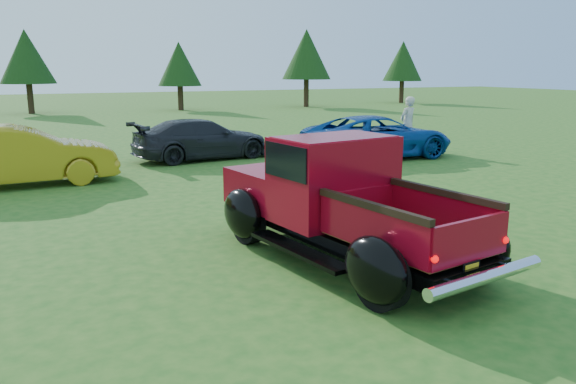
{
  "coord_description": "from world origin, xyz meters",
  "views": [
    {
      "loc": [
        -3.26,
        -6.86,
        2.72
      ],
      "look_at": [
        0.0,
        0.2,
        0.99
      ],
      "focal_mm": 35.0,
      "sensor_mm": 36.0,
      "label": 1
    }
  ],
  "objects_px": {
    "tree_far_east": "(403,61)",
    "show_car_blue": "(378,137)",
    "show_car_yellow": "(20,156)",
    "show_car_grey": "(202,139)",
    "tree_east": "(307,54)",
    "pickup_truck": "(333,199)",
    "tree_mid_right": "(179,64)",
    "tree_mid_left": "(26,57)",
    "spectator": "(408,124)"
  },
  "relations": [
    {
      "from": "show_car_blue",
      "to": "show_car_grey",
      "type": "bearing_deg",
      "value": 69.65
    },
    {
      "from": "pickup_truck",
      "to": "tree_mid_left",
      "type": "bearing_deg",
      "value": 87.7
    },
    {
      "from": "tree_east",
      "to": "pickup_truck",
      "type": "height_order",
      "value": "tree_east"
    },
    {
      "from": "tree_mid_right",
      "to": "show_car_yellow",
      "type": "height_order",
      "value": "tree_mid_right"
    },
    {
      "from": "tree_mid_left",
      "to": "show_car_yellow",
      "type": "distance_m",
      "value": 23.57
    },
    {
      "from": "tree_east",
      "to": "tree_far_east",
      "type": "bearing_deg",
      "value": 6.34
    },
    {
      "from": "show_car_grey",
      "to": "show_car_blue",
      "type": "height_order",
      "value": "show_car_blue"
    },
    {
      "from": "show_car_grey",
      "to": "tree_east",
      "type": "bearing_deg",
      "value": -40.54
    },
    {
      "from": "pickup_truck",
      "to": "spectator",
      "type": "xyz_separation_m",
      "value": [
        7.48,
        8.27,
        0.07
      ]
    },
    {
      "from": "tree_mid_right",
      "to": "spectator",
      "type": "distance_m",
      "value": 21.78
    },
    {
      "from": "pickup_truck",
      "to": "show_car_blue",
      "type": "xyz_separation_m",
      "value": [
        5.78,
        7.46,
        -0.18
      ]
    },
    {
      "from": "spectator",
      "to": "tree_far_east",
      "type": "bearing_deg",
      "value": -141.28
    },
    {
      "from": "tree_mid_right",
      "to": "show_car_grey",
      "type": "distance_m",
      "value": 20.98
    },
    {
      "from": "tree_mid_left",
      "to": "show_car_yellow",
      "type": "height_order",
      "value": "tree_mid_left"
    },
    {
      "from": "pickup_truck",
      "to": "show_car_yellow",
      "type": "bearing_deg",
      "value": 110.44
    },
    {
      "from": "tree_mid_left",
      "to": "tree_mid_right",
      "type": "distance_m",
      "value": 9.06
    },
    {
      "from": "tree_mid_left",
      "to": "tree_mid_right",
      "type": "xyz_separation_m",
      "value": [
        9.0,
        -1.0,
        -0.41
      ]
    },
    {
      "from": "show_car_grey",
      "to": "tree_mid_right",
      "type": "bearing_deg",
      "value": -18.79
    },
    {
      "from": "pickup_truck",
      "to": "spectator",
      "type": "distance_m",
      "value": 11.15
    },
    {
      "from": "tree_east",
      "to": "tree_far_east",
      "type": "distance_m",
      "value": 9.06
    },
    {
      "from": "tree_east",
      "to": "show_car_grey",
      "type": "relative_size",
      "value": 1.28
    },
    {
      "from": "tree_mid_left",
      "to": "show_car_blue",
      "type": "bearing_deg",
      "value": -67.88
    },
    {
      "from": "pickup_truck",
      "to": "show_car_grey",
      "type": "relative_size",
      "value": 1.18
    },
    {
      "from": "tree_mid_left",
      "to": "tree_mid_right",
      "type": "height_order",
      "value": "tree_mid_left"
    },
    {
      "from": "tree_mid_left",
      "to": "tree_east",
      "type": "xyz_separation_m",
      "value": [
        18.0,
        -1.5,
        0.27
      ]
    },
    {
      "from": "tree_east",
      "to": "pickup_truck",
      "type": "relative_size",
      "value": 1.09
    },
    {
      "from": "tree_mid_left",
      "to": "tree_far_east",
      "type": "relative_size",
      "value": 1.04
    },
    {
      "from": "tree_mid_left",
      "to": "pickup_truck",
      "type": "relative_size",
      "value": 1.01
    },
    {
      "from": "pickup_truck",
      "to": "show_car_blue",
      "type": "height_order",
      "value": "pickup_truck"
    },
    {
      "from": "show_car_yellow",
      "to": "spectator",
      "type": "xyz_separation_m",
      "value": [
        11.7,
        0.85,
        0.2
      ]
    },
    {
      "from": "tree_mid_left",
      "to": "tree_far_east",
      "type": "height_order",
      "value": "tree_mid_left"
    },
    {
      "from": "spectator",
      "to": "show_car_grey",
      "type": "bearing_deg",
      "value": -26.0
    },
    {
      "from": "show_car_grey",
      "to": "pickup_truck",
      "type": "bearing_deg",
      "value": 168.97
    },
    {
      "from": "tree_east",
      "to": "show_car_yellow",
      "type": "xyz_separation_m",
      "value": [
        -18.5,
        -21.92,
        -2.95
      ]
    },
    {
      "from": "show_car_yellow",
      "to": "tree_mid_right",
      "type": "bearing_deg",
      "value": -25.67
    },
    {
      "from": "show_car_blue",
      "to": "pickup_truck",
      "type": "bearing_deg",
      "value": 143.93
    },
    {
      "from": "tree_east",
      "to": "spectator",
      "type": "relative_size",
      "value": 2.99
    },
    {
      "from": "tree_east",
      "to": "show_car_grey",
      "type": "xyz_separation_m",
      "value": [
        -13.5,
        -19.85,
        -3.05
      ]
    },
    {
      "from": "tree_far_east",
      "to": "pickup_truck",
      "type": "distance_m",
      "value": 38.32
    },
    {
      "from": "spectator",
      "to": "show_car_yellow",
      "type": "bearing_deg",
      "value": -11.55
    },
    {
      "from": "tree_far_east",
      "to": "show_car_yellow",
      "type": "bearing_deg",
      "value": -140.19
    },
    {
      "from": "tree_far_east",
      "to": "show_car_yellow",
      "type": "relative_size",
      "value": 1.12
    },
    {
      "from": "pickup_truck",
      "to": "show_car_yellow",
      "type": "distance_m",
      "value": 8.54
    },
    {
      "from": "tree_east",
      "to": "pickup_truck",
      "type": "bearing_deg",
      "value": -115.96
    },
    {
      "from": "tree_east",
      "to": "show_car_blue",
      "type": "relative_size",
      "value": 1.15
    },
    {
      "from": "show_car_yellow",
      "to": "show_car_grey",
      "type": "distance_m",
      "value": 5.41
    },
    {
      "from": "tree_far_east",
      "to": "show_car_blue",
      "type": "bearing_deg",
      "value": -127.42
    },
    {
      "from": "show_car_yellow",
      "to": "tree_east",
      "type": "bearing_deg",
      "value": -42.87
    },
    {
      "from": "tree_mid_left",
      "to": "tree_east",
      "type": "height_order",
      "value": "tree_east"
    },
    {
      "from": "show_car_grey",
      "to": "show_car_blue",
      "type": "distance_m",
      "value": 5.39
    }
  ]
}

